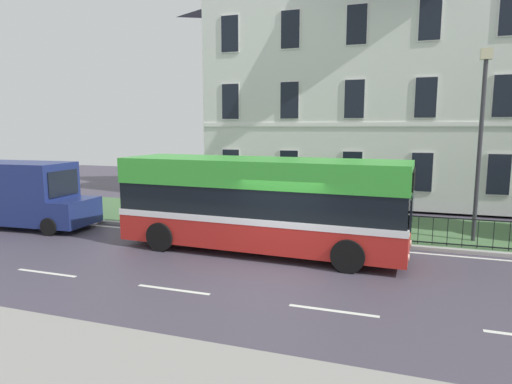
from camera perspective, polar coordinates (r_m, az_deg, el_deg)
ground_plane at (r=13.24m, az=3.18°, el=-9.46°), size 60.00×56.00×0.18m
georgian_townhouse at (r=26.81m, az=17.38°, el=13.81°), size 19.44×10.04×13.21m
iron_verge_railing at (r=15.93m, az=15.33°, el=-4.31°), size 15.53×0.04×0.97m
single_decker_bus at (r=14.35m, az=0.68°, el=-1.41°), size 9.41×3.02×3.03m
white_panel_van at (r=20.13m, az=-27.59°, el=-0.27°), size 5.22×2.44×2.65m
street_lamp_post at (r=16.80m, az=27.08°, el=6.83°), size 0.36×0.24×6.49m
litter_bin at (r=18.28m, az=-5.66°, el=-2.35°), size 0.45×0.45×1.06m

